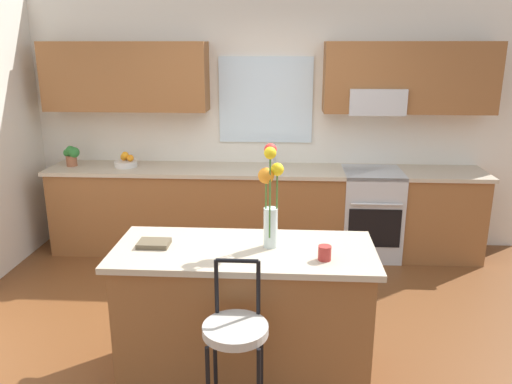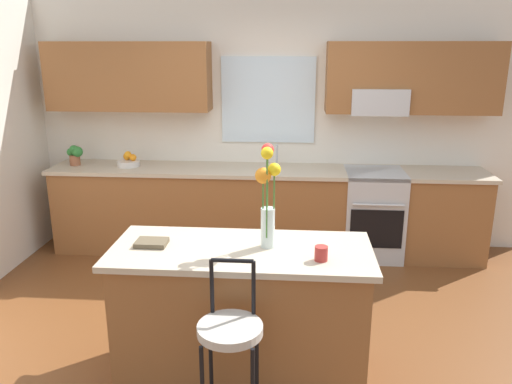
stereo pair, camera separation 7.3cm
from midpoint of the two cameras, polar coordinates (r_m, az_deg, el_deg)
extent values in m
plane|color=brown|center=(4.08, -0.82, -15.84)|extent=(14.00, 14.00, 0.00)
cube|color=silver|center=(5.57, 0.73, 7.82)|extent=(5.60, 0.12, 2.70)
cube|color=brown|center=(5.56, -14.84, 12.45)|extent=(1.70, 0.34, 0.70)
cube|color=brown|center=(5.42, 16.49, 12.24)|extent=(1.70, 0.34, 0.70)
cube|color=silver|center=(5.47, 0.70, 10.30)|extent=(0.99, 0.03, 0.90)
cube|color=#B7BABC|center=(5.34, 12.92, 9.97)|extent=(0.56, 0.36, 0.26)
cube|color=brown|center=(5.44, 0.51, -2.28)|extent=(4.50, 0.60, 0.88)
cube|color=#BCAD93|center=(5.31, 0.52, 2.43)|extent=(4.56, 0.64, 0.04)
cube|color=#B7BABC|center=(5.31, 1.65, 1.89)|extent=(0.54, 0.38, 0.11)
cylinder|color=#B7BABC|center=(5.43, 1.72, 4.15)|extent=(0.02, 0.02, 0.22)
cylinder|color=#B7BABC|center=(5.35, 1.71, 5.17)|extent=(0.02, 0.12, 0.02)
cube|color=#B7BABC|center=(5.47, 12.35, -2.33)|extent=(0.60, 0.60, 0.92)
cube|color=black|center=(5.22, 12.78, -3.98)|extent=(0.52, 0.02, 0.40)
cylinder|color=#B7BABC|center=(5.10, 13.02, -1.38)|extent=(0.50, 0.02, 0.02)
cube|color=brown|center=(3.46, -1.93, -13.71)|extent=(1.59, 0.63, 0.88)
cube|color=#BCAD93|center=(3.26, -2.01, -6.68)|extent=(1.67, 0.71, 0.04)
cylinder|color=black|center=(3.17, -5.28, -19.31)|extent=(0.02, 0.02, 0.66)
cylinder|color=black|center=(3.14, -0.11, -19.56)|extent=(0.02, 0.02, 0.66)
cylinder|color=#B2ADA3|center=(2.84, -3.11, -15.22)|extent=(0.36, 0.36, 0.05)
cylinder|color=black|center=(2.88, -5.20, -10.57)|extent=(0.02, 0.02, 0.32)
cylinder|color=black|center=(2.86, -0.48, -10.74)|extent=(0.02, 0.02, 0.32)
cylinder|color=black|center=(2.80, -2.90, -7.75)|extent=(0.23, 0.02, 0.02)
cylinder|color=silver|center=(3.23, 0.99, -4.03)|extent=(0.09, 0.09, 0.26)
cylinder|color=#3D722D|center=(3.17, 1.70, -1.26)|extent=(0.01, 0.01, 0.43)
sphere|color=yellow|center=(3.11, 1.73, 2.56)|extent=(0.08, 0.08, 0.08)
cylinder|color=#3D722D|center=(3.19, 0.94, -0.05)|extent=(0.01, 0.01, 0.55)
sphere|color=red|center=(3.13, 0.96, 4.79)|extent=(0.08, 0.08, 0.08)
cylinder|color=#3D722D|center=(3.17, 0.46, -1.60)|extent=(0.01, 0.01, 0.40)
sphere|color=orange|center=(3.12, 0.47, 1.86)|extent=(0.10, 0.10, 0.10)
cylinder|color=#3D722D|center=(3.12, 0.90, -0.50)|extent=(0.01, 0.01, 0.54)
sphere|color=yellow|center=(3.05, 0.92, 4.40)|extent=(0.08, 0.08, 0.08)
cylinder|color=#A52D28|center=(3.09, 7.05, -6.82)|extent=(0.08, 0.08, 0.09)
cube|color=brown|center=(3.35, -12.04, -5.69)|extent=(0.20, 0.15, 0.03)
cylinder|color=silver|center=(5.57, -14.81, 3.07)|extent=(0.24, 0.24, 0.06)
sphere|color=orange|center=(5.54, -14.33, 3.73)|extent=(0.07, 0.07, 0.07)
sphere|color=orange|center=(5.61, -14.98, 3.83)|extent=(0.08, 0.08, 0.08)
sphere|color=orange|center=(5.55, -14.88, 4.03)|extent=(0.08, 0.08, 0.08)
cylinder|color=#9E5B3D|center=(5.77, -20.39, 3.30)|extent=(0.11, 0.11, 0.11)
sphere|color=#2D7A33|center=(5.75, -20.50, 4.42)|extent=(0.10, 0.10, 0.10)
sphere|color=#2D7A33|center=(5.78, -20.79, 4.14)|extent=(0.09, 0.09, 0.09)
sphere|color=#2D7A33|center=(5.73, -20.15, 4.21)|extent=(0.12, 0.12, 0.12)
camera|label=1|loc=(0.04, -90.50, -0.15)|focal=35.54mm
camera|label=2|loc=(0.04, 89.50, 0.15)|focal=35.54mm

